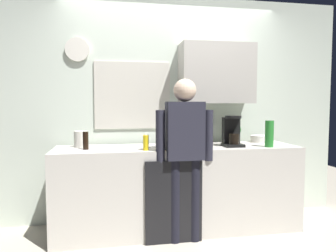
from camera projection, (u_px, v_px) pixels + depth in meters
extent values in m
plane|color=beige|center=(184.00, 241.00, 3.15)|extent=(8.00, 8.00, 0.00)
cube|color=beige|center=(178.00, 188.00, 3.41)|extent=(2.58, 0.64, 0.90)
cube|color=black|center=(174.00, 202.00, 3.07)|extent=(0.56, 0.02, 0.81)
cube|color=silver|center=(171.00, 109.00, 3.77)|extent=(4.18, 0.10, 2.60)
cube|color=beige|center=(133.00, 95.00, 3.62)|extent=(0.86, 0.02, 0.76)
cube|color=#8CA5C6|center=(133.00, 95.00, 3.62)|extent=(0.80, 0.02, 0.70)
cube|color=#B7B2A8|center=(217.00, 74.00, 3.63)|extent=(0.84, 0.32, 0.68)
cylinder|color=silver|center=(77.00, 49.00, 3.47)|extent=(0.26, 0.03, 0.26)
cube|color=black|center=(233.00, 145.00, 3.37)|extent=(0.20, 0.20, 0.03)
cube|color=black|center=(231.00, 130.00, 3.42)|extent=(0.18, 0.08, 0.28)
cylinder|color=black|center=(234.00, 139.00, 3.34)|extent=(0.11, 0.11, 0.11)
cylinder|color=black|center=(233.00, 117.00, 3.35)|extent=(0.17, 0.17, 0.03)
cylinder|color=black|center=(86.00, 141.00, 3.15)|extent=(0.06, 0.06, 0.18)
cylinder|color=#195923|center=(193.00, 133.00, 3.36)|extent=(0.07, 0.07, 0.30)
cylinder|color=#2D8C33|center=(269.00, 134.00, 3.34)|extent=(0.09, 0.09, 0.28)
cylinder|color=yellow|center=(164.00, 145.00, 3.20)|extent=(0.07, 0.07, 0.08)
cylinder|color=white|center=(260.00, 139.00, 3.76)|extent=(0.22, 0.22, 0.08)
cylinder|color=#9E5638|center=(234.00, 139.00, 3.69)|extent=(0.10, 0.10, 0.09)
sphere|color=#2D7233|center=(235.00, 130.00, 3.69)|extent=(0.15, 0.15, 0.15)
cylinder|color=yellow|center=(146.00, 143.00, 3.10)|extent=(0.06, 0.06, 0.15)
cone|color=white|center=(146.00, 134.00, 3.09)|extent=(0.02, 0.02, 0.03)
cylinder|color=silver|center=(81.00, 139.00, 3.33)|extent=(0.14, 0.14, 0.17)
cylinder|color=black|center=(175.00, 201.00, 3.10)|extent=(0.12, 0.12, 0.82)
cylinder|color=black|center=(194.00, 200.00, 3.14)|extent=(0.12, 0.12, 0.82)
cube|color=#262633|center=(185.00, 131.00, 3.07)|extent=(0.36, 0.20, 0.56)
sphere|color=beige|center=(185.00, 90.00, 3.04)|extent=(0.22, 0.22, 0.22)
cylinder|color=#262633|center=(160.00, 136.00, 3.03)|extent=(0.09, 0.09, 0.50)
cylinder|color=#262633|center=(208.00, 135.00, 3.12)|extent=(0.09, 0.09, 0.50)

